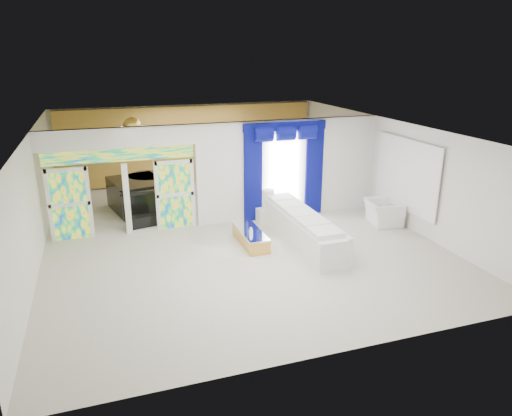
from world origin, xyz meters
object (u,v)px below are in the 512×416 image
object	(u,v)px
coffee_table	(251,237)
armchair	(383,212)
white_sofa	(302,229)
console_table	(277,214)
grand_piano	(138,195)

from	to	relation	value
coffee_table	armchair	size ratio (longest dim) A/B	1.52
white_sofa	console_table	distance (m)	1.81
white_sofa	grand_piano	size ratio (longest dim) A/B	2.01
console_table	grand_piano	size ratio (longest dim) A/B	0.64
white_sofa	console_table	world-z (taller)	white_sofa
coffee_table	white_sofa	bearing A→B (deg)	-12.53
white_sofa	console_table	xyz separation A→B (m)	(-0.01, 1.80, -0.17)
armchair	grand_piano	bearing A→B (deg)	72.79
white_sofa	coffee_table	xyz separation A→B (m)	(-1.35, 0.30, -0.20)
console_table	armchair	xyz separation A→B (m)	(2.90, -1.26, 0.14)
white_sofa	armchair	size ratio (longest dim) A/B	3.68
console_table	white_sofa	bearing A→B (deg)	-89.76
white_sofa	grand_piano	bearing A→B (deg)	132.59
white_sofa	coffee_table	bearing A→B (deg)	167.09
grand_piano	console_table	bearing A→B (deg)	-44.27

